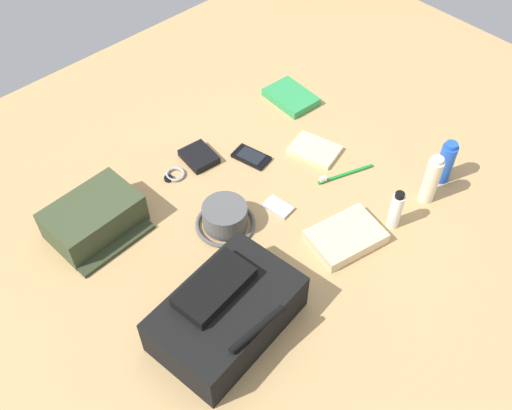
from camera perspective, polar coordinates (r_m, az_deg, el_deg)
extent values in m
cube|color=tan|center=(1.72, 0.00, -1.14)|extent=(2.64, 2.02, 0.02)
cube|color=black|center=(1.45, -2.87, -10.60)|extent=(0.38, 0.27, 0.12)
cube|color=black|center=(1.40, -4.08, -8.00)|extent=(0.21, 0.13, 0.03)
cylinder|color=black|center=(1.34, 0.15, -11.99)|extent=(0.16, 0.02, 0.02)
cube|color=#384228|center=(1.70, -15.58, -1.13)|extent=(0.26, 0.18, 0.10)
cube|color=#2C3520|center=(1.68, -13.60, -3.85)|extent=(0.24, 0.07, 0.01)
cylinder|color=#505050|center=(1.65, -3.06, -1.04)|extent=(0.13, 0.13, 0.07)
torus|color=#505050|center=(1.68, -3.01, -1.82)|extent=(0.17, 0.17, 0.01)
cylinder|color=blue|center=(1.84, 18.01, 3.90)|extent=(0.05, 0.05, 0.13)
cylinder|color=blue|center=(1.80, 18.56, 5.56)|extent=(0.04, 0.04, 0.01)
cylinder|color=beige|center=(1.77, 16.71, 2.29)|extent=(0.05, 0.05, 0.15)
cylinder|color=silver|center=(1.71, 17.32, 4.20)|extent=(0.03, 0.03, 0.01)
cylinder|color=white|center=(1.68, 13.46, -0.59)|extent=(0.04, 0.04, 0.12)
cylinder|color=black|center=(1.63, 13.87, 0.93)|extent=(0.03, 0.03, 0.01)
cube|color=#2D934C|center=(2.08, 3.43, 10.48)|extent=(0.13, 0.18, 0.03)
cube|color=white|center=(2.08, 3.42, 10.41)|extent=(0.13, 0.17, 0.02)
cube|color=black|center=(1.86, -0.48, 4.71)|extent=(0.09, 0.13, 0.01)
cube|color=black|center=(1.86, -0.48, 4.86)|extent=(0.07, 0.09, 0.00)
cube|color=#B7B7BC|center=(1.72, 2.18, -0.19)|extent=(0.06, 0.09, 0.01)
cylinder|color=silver|center=(1.72, 1.84, 0.20)|extent=(0.03, 0.03, 0.00)
torus|color=#99999E|center=(1.82, -7.89, 3.00)|extent=(0.06, 0.06, 0.01)
cylinder|color=black|center=(1.82, -8.54, 2.59)|extent=(0.03, 0.03, 0.01)
cylinder|color=#198C33|center=(1.83, 8.75, 3.01)|extent=(0.18, 0.07, 0.01)
cube|color=white|center=(1.79, 6.58, 2.54)|extent=(0.02, 0.02, 0.01)
cube|color=black|center=(1.86, -5.59, 4.72)|extent=(0.10, 0.12, 0.02)
cube|color=beige|center=(1.89, 5.74, 5.37)|extent=(0.15, 0.17, 0.02)
cube|color=beige|center=(1.65, 8.74, -3.10)|extent=(0.22, 0.18, 0.04)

